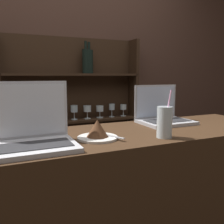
% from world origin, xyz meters
% --- Properties ---
extents(back_wall, '(7.00, 0.06, 2.70)m').
position_xyz_m(back_wall, '(0.00, 1.48, 1.35)').
color(back_wall, '#4C3328').
rests_on(back_wall, ground_plane).
extents(back_shelf, '(1.24, 0.18, 1.66)m').
position_xyz_m(back_shelf, '(0.11, 1.40, 0.87)').
color(back_shelf, '#332114').
rests_on(back_shelf, ground_plane).
extents(laptop_near, '(0.30, 0.24, 0.25)m').
position_xyz_m(laptop_near, '(-0.38, 0.18, 1.10)').
color(laptop_near, silver).
rests_on(laptop_near, bar_counter).
extents(laptop_far, '(0.29, 0.22, 0.22)m').
position_xyz_m(laptop_far, '(0.37, 0.39, 1.09)').
color(laptop_far, '#ADADB2').
rests_on(laptop_far, bar_counter).
extents(cake_plate, '(0.18, 0.18, 0.08)m').
position_xyz_m(cake_plate, '(-0.12, 0.19, 1.07)').
color(cake_plate, silver).
rests_on(cake_plate, bar_counter).
extents(water_glass, '(0.07, 0.07, 0.21)m').
position_xyz_m(water_glass, '(0.16, 0.09, 1.11)').
color(water_glass, silver).
rests_on(water_glass, bar_counter).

